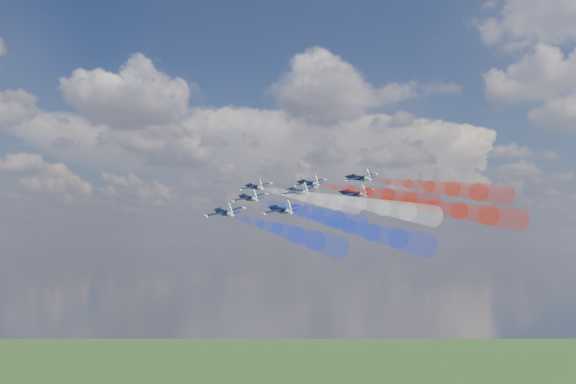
% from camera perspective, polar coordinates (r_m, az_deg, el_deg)
% --- Properties ---
extents(jet_lead, '(16.52, 16.77, 7.65)m').
position_cam_1_polar(jet_lead, '(183.81, -3.09, 0.46)').
color(jet_lead, black).
extents(trail_lead, '(35.55, 37.19, 12.33)m').
position_cam_1_polar(trail_lead, '(157.96, 1.33, -0.37)').
color(trail_lead, white).
extents(jet_inner_left, '(16.52, 16.77, 7.65)m').
position_cam_1_polar(jet_inner_left, '(168.26, -3.63, -0.54)').
color(jet_inner_left, black).
extents(trail_inner_left, '(35.55, 37.19, 12.33)m').
position_cam_1_polar(trail_inner_left, '(142.39, 1.17, -1.65)').
color(trail_inner_left, '#1B38ED').
extents(jet_inner_right, '(16.52, 16.77, 7.65)m').
position_cam_1_polar(jet_inner_right, '(176.08, 1.84, 0.80)').
color(jet_inner_right, black).
extents(trail_inner_right, '(35.55, 37.19, 12.33)m').
position_cam_1_polar(trail_inner_right, '(151.58, 7.28, -0.03)').
color(trail_inner_right, red).
extents(jet_outer_left, '(16.52, 16.77, 7.65)m').
position_cam_1_polar(jet_outer_left, '(154.24, -5.85, -1.85)').
color(jet_outer_left, black).
extents(trail_outer_left, '(35.55, 37.19, 12.33)m').
position_cam_1_polar(trail_outer_left, '(127.98, -0.96, -3.36)').
color(trail_outer_left, '#1B38ED').
extents(jet_center_third, '(16.52, 16.77, 7.65)m').
position_cam_1_polar(jet_center_third, '(161.34, 0.84, 0.03)').
color(jet_center_third, black).
extents(trail_center_third, '(35.55, 37.19, 12.33)m').
position_cam_1_polar(trail_center_third, '(136.66, 6.70, -1.01)').
color(trail_center_third, white).
extents(jet_outer_right, '(16.52, 16.77, 7.65)m').
position_cam_1_polar(jet_outer_right, '(171.99, 6.39, 1.27)').
color(jet_outer_right, black).
extents(trail_outer_right, '(35.55, 37.19, 12.33)m').
position_cam_1_polar(trail_outer_right, '(148.90, 12.69, 0.50)').
color(trail_outer_right, red).
extents(jet_rear_left, '(16.52, 16.77, 7.65)m').
position_cam_1_polar(jet_rear_left, '(147.72, -0.69, -1.62)').
color(jet_rear_left, black).
extents(trail_rear_left, '(35.55, 37.19, 12.33)m').
position_cam_1_polar(trail_rear_left, '(122.78, 5.52, -3.13)').
color(trail_rear_left, '#1B38ED').
extents(jet_rear_right, '(16.52, 16.77, 7.65)m').
position_cam_1_polar(jet_rear_right, '(156.22, 5.92, -0.16)').
color(jet_rear_right, black).
extents(trail_rear_right, '(35.55, 37.19, 12.33)m').
position_cam_1_polar(trail_rear_right, '(133.15, 12.88, -1.27)').
color(trail_rear_right, red).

